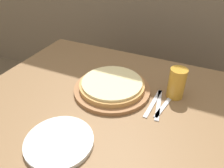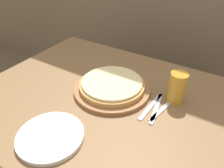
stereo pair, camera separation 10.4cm
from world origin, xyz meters
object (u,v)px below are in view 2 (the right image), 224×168
object	(u,v)px
beer_glass	(177,87)
fork	(151,106)
dinner_knife	(156,108)
dinner_plate	(50,136)
pizza_on_board	(112,87)
spoon	(162,110)

from	to	relation	value
beer_glass	fork	size ratio (longest dim) A/B	0.68
fork	dinner_knife	distance (m)	0.02
fork	beer_glass	bearing A→B (deg)	51.82
dinner_plate	fork	size ratio (longest dim) A/B	1.18
dinner_plate	dinner_knife	world-z (taller)	dinner_plate
pizza_on_board	dinner_knife	size ratio (longest dim) A/B	1.72
pizza_on_board	dinner_knife	bearing A→B (deg)	-2.38
beer_glass	spoon	size ratio (longest dim) A/B	0.80
beer_glass	dinner_knife	size ratio (longest dim) A/B	0.68
fork	dinner_knife	bearing A→B (deg)	0.00
dinner_plate	beer_glass	bearing A→B (deg)	54.95
spoon	dinner_knife	bearing A→B (deg)	180.00
dinner_plate	dinner_knife	xyz separation A→B (m)	(0.27, 0.37, -0.01)
beer_glass	fork	bearing A→B (deg)	-128.18
beer_glass	dinner_knife	world-z (taller)	beer_glass
spoon	pizza_on_board	bearing A→B (deg)	177.85
dinner_knife	dinner_plate	bearing A→B (deg)	-126.78
pizza_on_board	dinner_knife	distance (m)	0.24
fork	spoon	bearing A→B (deg)	-0.00
beer_glass	dinner_knife	distance (m)	0.13
dinner_plate	spoon	world-z (taller)	dinner_plate
pizza_on_board	beer_glass	distance (m)	0.30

